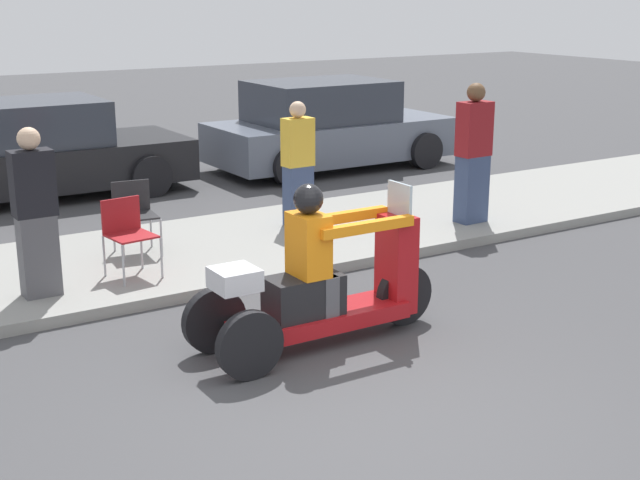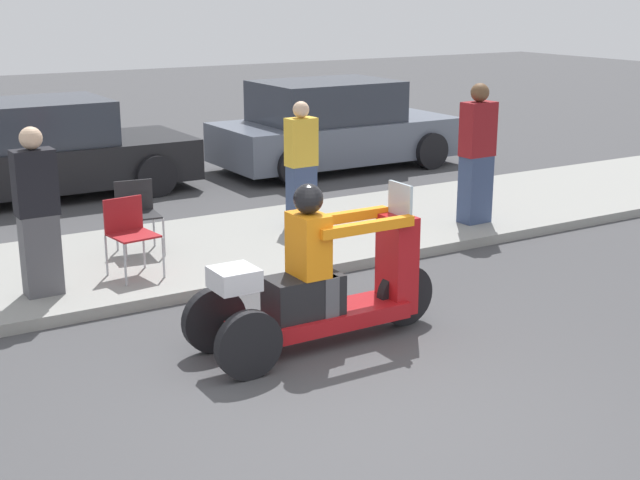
% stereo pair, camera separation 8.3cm
% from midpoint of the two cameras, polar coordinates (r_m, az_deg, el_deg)
% --- Properties ---
extents(ground_plane, '(60.00, 60.00, 0.00)m').
position_cam_midpoint_polar(ground_plane, '(6.61, 3.46, -11.85)').
color(ground_plane, '#424244').
extents(sidewalk_strip, '(28.00, 2.80, 0.12)m').
position_cam_midpoint_polar(sidewalk_strip, '(10.40, -11.35, -1.35)').
color(sidewalk_strip, gray).
rests_on(sidewalk_strip, ground).
extents(motorcycle_trike, '(2.39, 0.76, 1.48)m').
position_cam_midpoint_polar(motorcycle_trike, '(7.85, -0.24, -3.09)').
color(motorcycle_trike, black).
rests_on(motorcycle_trike, ground).
extents(spectator_far_back, '(0.39, 0.24, 1.60)m').
position_cam_midpoint_polar(spectator_far_back, '(11.40, -1.63, 4.75)').
color(spectator_far_back, '#38476B').
rests_on(spectator_far_back, sidewalk_strip).
extents(spectator_near_curb, '(0.40, 0.25, 1.68)m').
position_cam_midpoint_polar(spectator_near_curb, '(9.12, -18.00, 1.47)').
color(spectator_near_curb, '#515156').
rests_on(spectator_near_curb, sidewalk_strip).
extents(spectator_with_child, '(0.44, 0.27, 1.81)m').
position_cam_midpoint_polar(spectator_with_child, '(11.69, 9.57, 5.32)').
color(spectator_with_child, '#38476B').
rests_on(spectator_with_child, sidewalk_strip).
extents(folding_chair_curbside, '(0.51, 0.51, 0.82)m').
position_cam_midpoint_polar(folding_chair_curbside, '(10.47, -12.06, 1.93)').
color(folding_chair_curbside, '#A5A8AD').
rests_on(folding_chair_curbside, sidewalk_strip).
extents(folding_chair_set_back, '(0.51, 0.51, 0.82)m').
position_cam_midpoint_polar(folding_chair_set_back, '(9.62, -12.50, 0.69)').
color(folding_chair_set_back, '#A5A8AD').
rests_on(folding_chair_set_back, sidewalk_strip).
extents(parked_car_lot_center, '(4.67, 2.06, 1.47)m').
position_cam_midpoint_polar(parked_car_lot_center, '(14.21, -18.40, 5.34)').
color(parked_car_lot_center, black).
rests_on(parked_car_lot_center, ground).
extents(parked_car_lot_right, '(4.26, 2.10, 1.54)m').
position_cam_midpoint_polar(parked_car_lot_right, '(15.80, 0.33, 7.22)').
color(parked_car_lot_right, slate).
rests_on(parked_car_lot_right, ground).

